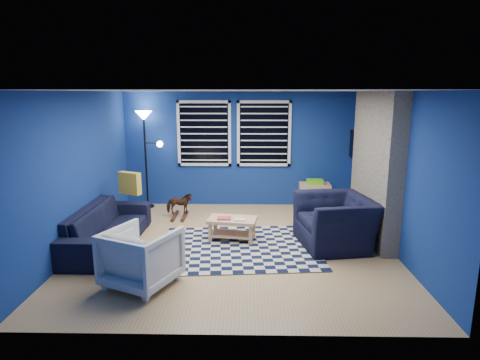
{
  "coord_description": "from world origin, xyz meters",
  "views": [
    {
      "loc": [
        0.2,
        -6.23,
        2.47
      ],
      "look_at": [
        0.07,
        0.3,
        1.04
      ],
      "focal_mm": 30.0,
      "sensor_mm": 36.0,
      "label": 1
    }
  ],
  "objects_px": {
    "sofa": "(107,226)",
    "cabinet": "(314,195)",
    "armchair_bent": "(142,257)",
    "tv": "(357,146)",
    "coffee_table": "(232,224)",
    "armchair_big": "(335,222)",
    "floor_lamp": "(145,129)",
    "rocking_horse": "(179,204)"
  },
  "relations": [
    {
      "from": "sofa",
      "to": "cabinet",
      "type": "distance_m",
      "value": 4.39
    },
    {
      "from": "sofa",
      "to": "armchair_bent",
      "type": "relative_size",
      "value": 2.64
    },
    {
      "from": "tv",
      "to": "coffee_table",
      "type": "relative_size",
      "value": 1.14
    },
    {
      "from": "sofa",
      "to": "armchair_big",
      "type": "bearing_deg",
      "value": -87.85
    },
    {
      "from": "sofa",
      "to": "coffee_table",
      "type": "height_order",
      "value": "sofa"
    },
    {
      "from": "tv",
      "to": "armchair_bent",
      "type": "relative_size",
      "value": 1.18
    },
    {
      "from": "coffee_table",
      "to": "floor_lamp",
      "type": "height_order",
      "value": "floor_lamp"
    },
    {
      "from": "cabinet",
      "to": "floor_lamp",
      "type": "xyz_separation_m",
      "value": [
        -3.63,
        -0.0,
        1.44
      ]
    },
    {
      "from": "armchair_bent",
      "to": "coffee_table",
      "type": "height_order",
      "value": "armchair_bent"
    },
    {
      "from": "armchair_big",
      "to": "armchair_bent",
      "type": "relative_size",
      "value": 1.48
    },
    {
      "from": "armchair_big",
      "to": "rocking_horse",
      "type": "distance_m",
      "value": 3.16
    },
    {
      "from": "armchair_bent",
      "to": "floor_lamp",
      "type": "bearing_deg",
      "value": -53.06
    },
    {
      "from": "sofa",
      "to": "floor_lamp",
      "type": "height_order",
      "value": "floor_lamp"
    },
    {
      "from": "sofa",
      "to": "rocking_horse",
      "type": "height_order",
      "value": "sofa"
    },
    {
      "from": "armchair_big",
      "to": "rocking_horse",
      "type": "xyz_separation_m",
      "value": [
        -2.81,
        1.44,
        -0.12
      ]
    },
    {
      "from": "rocking_horse",
      "to": "cabinet",
      "type": "distance_m",
      "value": 2.93
    },
    {
      "from": "tv",
      "to": "armchair_bent",
      "type": "distance_m",
      "value": 5.06
    },
    {
      "from": "tv",
      "to": "armchair_big",
      "type": "xyz_separation_m",
      "value": [
        -0.8,
        -1.94,
        -0.99
      ]
    },
    {
      "from": "armchair_big",
      "to": "coffee_table",
      "type": "bearing_deg",
      "value": -106.4
    },
    {
      "from": "armchair_bent",
      "to": "rocking_horse",
      "type": "distance_m",
      "value": 2.89
    },
    {
      "from": "rocking_horse",
      "to": "coffee_table",
      "type": "relative_size",
      "value": 0.59
    },
    {
      "from": "armchair_big",
      "to": "armchair_bent",
      "type": "xyz_separation_m",
      "value": [
        -2.82,
        -1.45,
        -0.02
      ]
    },
    {
      "from": "armchair_big",
      "to": "floor_lamp",
      "type": "distance_m",
      "value": 4.43
    },
    {
      "from": "tv",
      "to": "armchair_bent",
      "type": "bearing_deg",
      "value": -136.82
    },
    {
      "from": "armchair_big",
      "to": "coffee_table",
      "type": "relative_size",
      "value": 1.43
    },
    {
      "from": "rocking_horse",
      "to": "coffee_table",
      "type": "distance_m",
      "value": 1.67
    },
    {
      "from": "sofa",
      "to": "armchair_bent",
      "type": "height_order",
      "value": "armchair_bent"
    },
    {
      "from": "tv",
      "to": "floor_lamp",
      "type": "distance_m",
      "value": 4.44
    },
    {
      "from": "armchair_bent",
      "to": "floor_lamp",
      "type": "xyz_separation_m",
      "value": [
        -0.8,
        3.64,
        1.33
      ]
    },
    {
      "from": "rocking_horse",
      "to": "floor_lamp",
      "type": "bearing_deg",
      "value": 38.75
    },
    {
      "from": "sofa",
      "to": "floor_lamp",
      "type": "distance_m",
      "value": 2.67
    },
    {
      "from": "coffee_table",
      "to": "cabinet",
      "type": "distance_m",
      "value": 2.63
    },
    {
      "from": "sofa",
      "to": "rocking_horse",
      "type": "xyz_separation_m",
      "value": [
        0.93,
        1.52,
        -0.04
      ]
    },
    {
      "from": "armchair_bent",
      "to": "tv",
      "type": "bearing_deg",
      "value": -112.29
    },
    {
      "from": "rocking_horse",
      "to": "tv",
      "type": "bearing_deg",
      "value": -89.97
    },
    {
      "from": "armchair_big",
      "to": "cabinet",
      "type": "xyz_separation_m",
      "value": [
        0.01,
        2.19,
        -0.12
      ]
    },
    {
      "from": "cabinet",
      "to": "tv",
      "type": "bearing_deg",
      "value": -15.53
    },
    {
      "from": "rocking_horse",
      "to": "floor_lamp",
      "type": "xyz_separation_m",
      "value": [
        -0.8,
        0.76,
        1.43
      ]
    },
    {
      "from": "tv",
      "to": "armchair_big",
      "type": "distance_m",
      "value": 2.33
    },
    {
      "from": "sofa",
      "to": "coffee_table",
      "type": "relative_size",
      "value": 2.56
    },
    {
      "from": "cabinet",
      "to": "sofa",
      "type": "bearing_deg",
      "value": -146.74
    },
    {
      "from": "floor_lamp",
      "to": "armchair_big",
      "type": "bearing_deg",
      "value": -31.21
    }
  ]
}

